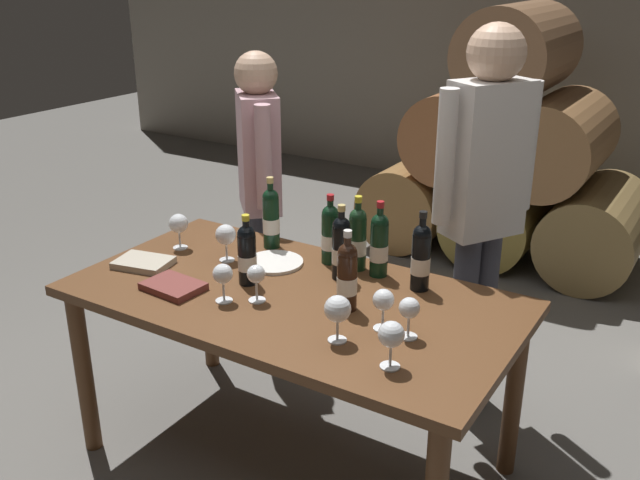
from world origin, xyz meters
name	(u,v)px	position (x,y,z in m)	size (l,w,h in m)	color
ground_plane	(295,457)	(0.00, 0.00, 0.00)	(14.00, 14.00, 0.00)	#66635E
cellar_back_wall	(578,31)	(0.00, 4.20, 1.40)	(10.00, 0.24, 2.80)	gray
barrel_stack	(507,162)	(0.00, 2.60, 0.66)	(1.86, 0.90, 1.69)	olive
dining_table	(292,315)	(0.00, 0.00, 0.67)	(1.70, 0.90, 0.76)	brown
wine_bottle_0	(271,218)	(-0.34, 0.34, 0.90)	(0.07, 0.07, 0.32)	black
wine_bottle_1	(247,254)	(-0.20, -0.01, 0.88)	(0.07, 0.07, 0.28)	black
wine_bottle_2	(347,276)	(0.24, 0.00, 0.89)	(0.07, 0.07, 0.30)	black
wine_bottle_3	(358,238)	(0.10, 0.33, 0.89)	(0.07, 0.07, 0.31)	#19381E
wine_bottle_4	(421,256)	(0.39, 0.29, 0.89)	(0.07, 0.07, 0.31)	black
wine_bottle_5	(330,234)	(-0.03, 0.33, 0.89)	(0.07, 0.07, 0.30)	black
wine_bottle_6	(341,247)	(0.08, 0.22, 0.89)	(0.07, 0.07, 0.30)	black
wine_bottle_7	(379,244)	(0.20, 0.32, 0.89)	(0.07, 0.07, 0.31)	black
wine_glass_0	(223,275)	(-0.18, -0.19, 0.87)	(0.07, 0.07, 0.15)	white
wine_glass_1	(409,310)	(0.51, -0.07, 0.86)	(0.07, 0.07, 0.15)	white
wine_glass_2	(391,336)	(0.55, -0.27, 0.87)	(0.08, 0.08, 0.16)	white
wine_glass_3	(338,310)	(0.33, -0.22, 0.87)	(0.09, 0.09, 0.16)	white
wine_glass_4	(179,224)	(-0.67, 0.12, 0.87)	(0.08, 0.08, 0.16)	white
wine_glass_5	(226,236)	(-0.41, 0.12, 0.87)	(0.09, 0.09, 0.16)	white
wine_glass_6	(383,301)	(0.42, -0.07, 0.87)	(0.07, 0.07, 0.15)	white
wine_glass_7	(256,276)	(-0.08, -0.12, 0.86)	(0.07, 0.07, 0.14)	white
tasting_notebook	(173,286)	(-0.40, -0.21, 0.77)	(0.22, 0.16, 0.03)	brown
leather_ledger	(144,263)	(-0.66, -0.11, 0.77)	(0.22, 0.16, 0.03)	#B2A893
serving_plate	(274,262)	(-0.22, 0.19, 0.77)	(0.24, 0.24, 0.01)	white
sommelier_presenting	(484,190)	(0.46, 0.75, 1.04)	(0.32, 0.43, 1.72)	#383842
taster_seated_left	(259,178)	(-0.68, 0.72, 0.92)	(0.36, 0.38, 1.54)	#383842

